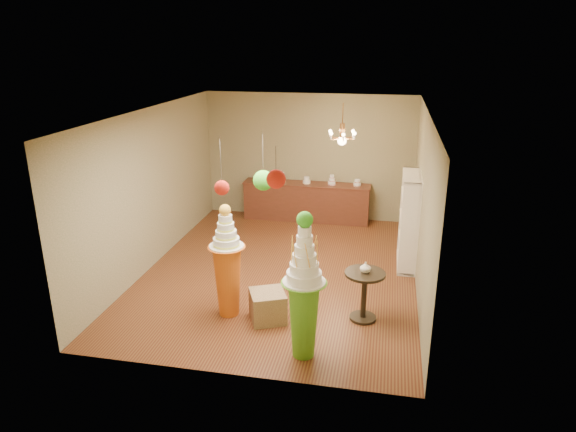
% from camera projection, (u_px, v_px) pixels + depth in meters
% --- Properties ---
extents(floor, '(6.50, 6.50, 0.00)m').
position_uv_depth(floor, '(281.00, 271.00, 9.78)').
color(floor, '#5E3119').
rests_on(floor, ground).
extents(ceiling, '(6.50, 6.50, 0.00)m').
position_uv_depth(ceiling, '(280.00, 112.00, 8.80)').
color(ceiling, white).
rests_on(ceiling, ground).
extents(wall_back, '(5.00, 0.04, 3.00)m').
position_uv_depth(wall_back, '(309.00, 157.00, 12.30)').
color(wall_back, gray).
rests_on(wall_back, ground).
extents(wall_front, '(5.00, 0.04, 3.00)m').
position_uv_depth(wall_front, '(225.00, 271.00, 6.28)').
color(wall_front, gray).
rests_on(wall_front, ground).
extents(wall_left, '(0.04, 6.50, 3.00)m').
position_uv_depth(wall_left, '(152.00, 188.00, 9.75)').
color(wall_left, gray).
rests_on(wall_left, ground).
extents(wall_right, '(0.04, 6.50, 3.00)m').
position_uv_depth(wall_right, '(422.00, 204.00, 8.83)').
color(wall_right, gray).
rests_on(wall_right, ground).
extents(pedestal_green, '(0.62, 0.62, 2.12)m').
position_uv_depth(pedestal_green, '(304.00, 301.00, 6.91)').
color(pedestal_green, '#5AAA25').
rests_on(pedestal_green, floor).
extents(pedestal_orange, '(0.64, 0.64, 1.84)m').
position_uv_depth(pedestal_orange, '(228.00, 271.00, 8.02)').
color(pedestal_orange, '#CF5D18').
rests_on(pedestal_orange, floor).
extents(burlap_riser, '(0.69, 0.69, 0.48)m').
position_uv_depth(burlap_riser, '(268.00, 306.00, 8.01)').
color(burlap_riser, '#8F724E').
rests_on(burlap_riser, floor).
extents(sideboard, '(3.04, 0.54, 1.16)m').
position_uv_depth(sideboard, '(306.00, 201.00, 12.37)').
color(sideboard, '#592A1C').
rests_on(sideboard, floor).
extents(shelving_unit, '(0.33, 1.20, 1.80)m').
position_uv_depth(shelving_unit, '(409.00, 220.00, 9.79)').
color(shelving_unit, white).
rests_on(shelving_unit, floor).
extents(round_table, '(0.78, 0.78, 0.81)m').
position_uv_depth(round_table, '(364.00, 289.00, 7.93)').
color(round_table, black).
rests_on(round_table, floor).
extents(vase, '(0.18, 0.18, 0.17)m').
position_uv_depth(vase, '(365.00, 267.00, 7.81)').
color(vase, white).
rests_on(vase, round_table).
extents(pom_red_left, '(0.20, 0.20, 0.81)m').
position_uv_depth(pom_red_left, '(222.00, 188.00, 6.89)').
color(pom_red_left, '#3A342A').
rests_on(pom_red_left, ceiling).
extents(pom_green_mid, '(0.29, 0.29, 0.85)m').
position_uv_depth(pom_green_mid, '(263.00, 180.00, 7.25)').
color(pom_green_mid, '#3A342A').
rests_on(pom_green_mid, ceiling).
extents(pom_red_right, '(0.24, 0.24, 0.52)m').
position_uv_depth(pom_red_right, '(276.00, 179.00, 6.14)').
color(pom_red_right, '#3A342A').
rests_on(pom_red_right, ceiling).
extents(chandelier, '(0.78, 0.78, 0.85)m').
position_uv_depth(chandelier, '(342.00, 138.00, 10.26)').
color(chandelier, '#CD8648').
rests_on(chandelier, ceiling).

